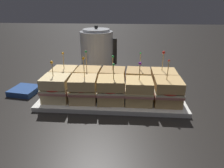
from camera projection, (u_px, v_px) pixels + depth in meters
ground_plane at (112, 99)px, 0.84m from camera, size 6.00×6.00×0.00m
serving_platter at (112, 97)px, 0.83m from camera, size 0.58×0.26×0.02m
sandwich_front_far_left at (56, 88)px, 0.78m from camera, size 0.10×0.11×0.16m
sandwich_front_left at (84, 89)px, 0.77m from camera, size 0.11×0.11×0.17m
sandwich_front_center at (111, 90)px, 0.76m from camera, size 0.11×0.11×0.15m
sandwich_front_right at (139, 91)px, 0.76m from camera, size 0.10×0.10×0.16m
sandwich_front_far_right at (168, 92)px, 0.75m from camera, size 0.10×0.10×0.17m
sandwich_back_far_left at (65, 79)px, 0.87m from camera, size 0.10×0.10×0.17m
sandwich_back_left at (89, 79)px, 0.87m from camera, size 0.11×0.11×0.18m
sandwich_back_center at (113, 80)px, 0.86m from camera, size 0.11×0.11×0.16m
sandwich_back_right at (138, 81)px, 0.85m from camera, size 0.11×0.11×0.17m
sandwich_back_far_right at (163, 81)px, 0.84m from camera, size 0.11×0.11×0.18m
kettle_steel at (97, 52)px, 1.09m from camera, size 0.20×0.17×0.27m
napkin_stack at (25, 90)px, 0.89m from camera, size 0.12×0.12×0.02m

